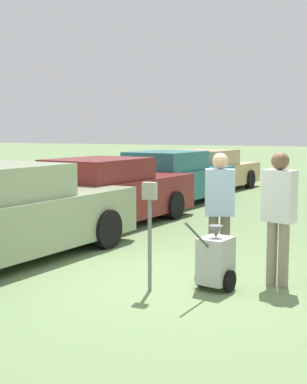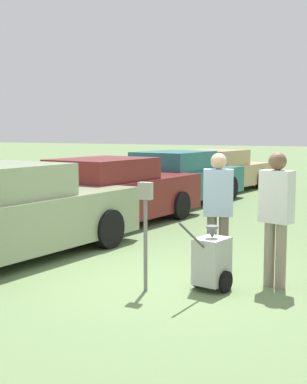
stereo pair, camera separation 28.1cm
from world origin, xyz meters
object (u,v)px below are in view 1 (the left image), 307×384
Objects in this scene: parked_car_teal at (169,180)px; person_supervisor at (279,210)px; equipment_cart at (216,260)px; parking_meter at (150,216)px; parked_car_tan at (208,172)px; parked_car_maroon at (103,194)px; parked_car_sage at (3,216)px; person_worker at (220,205)px.

person_supervisor is (4.30, -6.67, 0.33)m from parked_car_teal.
person_supervisor is 1.07m from equipment_cart.
parked_car_tan is at bearing 104.44° from parking_meter.
parked_car_teal is 3.45m from parked_car_tan.
equipment_cart is at bearing -36.13° from parked_car_maroon.
parked_car_sage is 3.51× the size of parking_meter.
person_supervisor is (0.90, -0.30, 0.03)m from person_worker.
parked_car_tan is (-0.00, 10.43, -0.07)m from parked_car_sage.
parked_car_teal is 8.09m from parking_meter.
parked_car_maroon is at bearing -82.42° from parked_car_tan.
person_supervisor is at bearing 11.72° from parked_car_sage.
person_worker is 0.98× the size of person_supervisor.
parked_car_sage is at bearing 168.24° from parking_meter.
equipment_cart is (-0.71, -0.48, -0.64)m from person_supervisor.
parked_car_tan is at bearing -89.19° from person_worker.
parked_car_teal is at bearing -80.20° from person_worker.
equipment_cart is (3.59, -7.15, -0.30)m from parked_car_teal.
equipment_cart is at bearing 50.19° from person_supervisor.
equipment_cart is at bearing -55.78° from parked_car_teal.
parked_car_maroon is at bearing -82.42° from parked_car_teal.
parking_meter is at bearing -46.03° from parked_car_maroon.
parked_car_teal is at bearing 110.55° from parking_meter.
parked_car_maroon is 4.32m from person_worker.
equipment_cart is at bearing -63.72° from parked_car_tan.
parked_car_maroon is at bearing 97.57° from parked_car_sage.
parked_car_teal is (-0.00, 3.72, 0.00)m from parked_car_maroon.
parked_car_sage is at bearing 20.16° from person_supervisor.
parked_car_teal is 0.97× the size of parked_car_tan.
person_supervisor is at bearing -49.63° from parked_car_teal.
parked_car_maroon is 4.97m from equipment_cart.
parked_car_maroon is at bearing -56.21° from person_worker.
parked_car_teal is 7.22m from person_worker.
parked_car_maroon is 7.17m from parked_car_tan.
person_worker reaches higher than parked_car_sage.
parking_meter is at bearing -61.88° from parked_car_teal.
parked_car_tan is at bearing 97.58° from parked_car_sage.
parked_car_sage is at bearing -171.78° from equipment_cart.
parking_meter is at bearing 47.74° from person_supervisor.
person_supervisor is at bearing 45.10° from equipment_cart.
equipment_cart is (3.59, -3.43, -0.30)m from parked_car_maroon.
parking_meter is 1.41× the size of equipment_cart.
parked_car_teal is at bearing 97.58° from parked_car_maroon.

